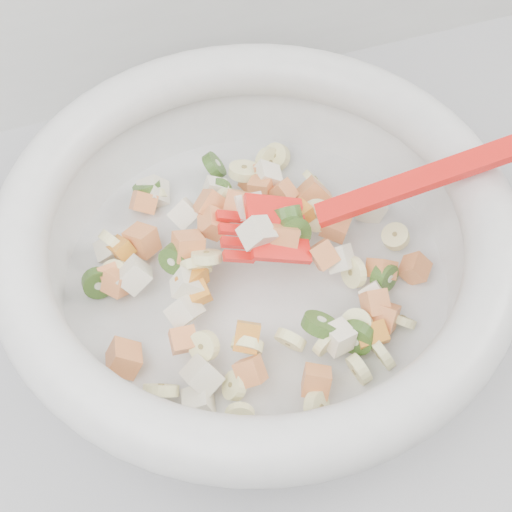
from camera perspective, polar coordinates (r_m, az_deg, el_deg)
name	(u,v)px	position (r m, az deg, el deg)	size (l,w,h in m)	color
mixing_bowl	(256,246)	(0.62, 0.01, 0.72)	(0.44, 0.41, 0.14)	silver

